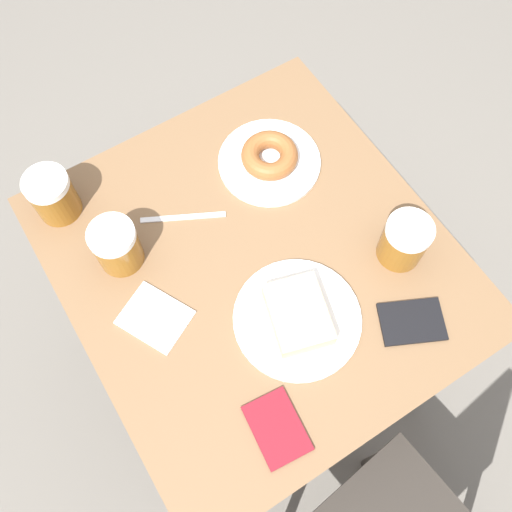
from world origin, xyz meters
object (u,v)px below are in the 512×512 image
Objects in this scene: beer_mug_right at (53,195)px; passport_far_edge at (412,322)px; beer_mug_center at (404,241)px; plate_with_donut at (269,158)px; plate_with_cake at (300,315)px; passport_near_edge at (277,428)px; fork at (183,217)px; napkin_folded at (154,316)px; beer_mug_left at (117,246)px.

passport_far_edge is at bearing 128.44° from beer_mug_right.
beer_mug_center is at bearing -118.06° from passport_far_edge.
beer_mug_right is at bearing -17.64° from plate_with_donut.
passport_near_edge is at bearing 45.28° from plate_with_cake.
plate_with_donut is at bearing -175.33° from fork.
passport_near_edge is at bearing 4.84° from passport_far_edge.
beer_mug_center is 0.52m from napkin_folded.
passport_near_edge is at bearing 102.87° from beer_mug_right.
beer_mug_left reaches higher than plate_with_donut.
beer_mug_left is 0.16m from fork.
napkin_folded is 0.51m from passport_far_edge.
plate_with_cake is at bearing 2.05° from beer_mug_center.
passport_far_edge is (-0.42, 0.43, -0.05)m from beer_mug_left.
plate_with_donut is at bearing -121.31° from passport_near_edge.
plate_with_cake is 1.58× the size of napkin_folded.
plate_with_cake is 0.39m from beer_mug_left.
beer_mug_left is 0.61m from passport_far_edge.
napkin_folded is (-0.06, 0.33, -0.05)m from beer_mug_right.
passport_near_edge is at bearing 81.86° from fork.
plate_with_cake is 0.33m from fork.
beer_mug_right is 0.66× the size of fork.
plate_with_donut is 2.06× the size of beer_mug_center.
plate_with_cake reaches higher than passport_near_edge.
plate_with_cake is at bearing -34.25° from passport_far_edge.
fork is at bearing -42.49° from beer_mug_center.
passport_near_edge is 0.34m from passport_far_edge.
napkin_folded is at bearing 46.37° from fork.
beer_mug_center is (-0.11, 0.33, 0.04)m from plate_with_donut.
beer_mug_center is (-0.49, 0.30, 0.00)m from beer_mug_left.
plate_with_cake is 0.22m from passport_near_edge.
passport_near_edge is (-0.08, 0.46, -0.05)m from beer_mug_left.
napkin_folded is at bearing -16.44° from beer_mug_center.
beer_mug_right reaches higher than passport_near_edge.
beer_mug_left reaches higher than passport_far_edge.
plate_with_cake reaches higher than napkin_folded.
beer_mug_left is 0.47m from passport_near_edge.
plate_with_cake is 0.57m from beer_mug_right.
beer_mug_center is at bearing -158.23° from passport_near_edge.
plate_with_cake is 1.11× the size of plate_with_donut.
napkin_folded is (0.00, 0.15, -0.05)m from beer_mug_left.
beer_mug_center reaches higher than napkin_folded.
beer_mug_center is at bearing 163.56° from napkin_folded.
beer_mug_center is (-0.26, -0.01, 0.04)m from plate_with_cake.
passport_far_edge is (-0.34, -0.03, 0.00)m from passport_near_edge.
beer_mug_left is at bearing 108.98° from beer_mug_right.
passport_far_edge is at bearing 134.32° from beer_mug_left.
beer_mug_center is 1.00× the size of beer_mug_right.
plate_with_donut is at bearing -113.53° from plate_with_cake.
beer_mug_right reaches higher than plate_with_cake.
plate_with_cake is at bearing 66.47° from plate_with_donut.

